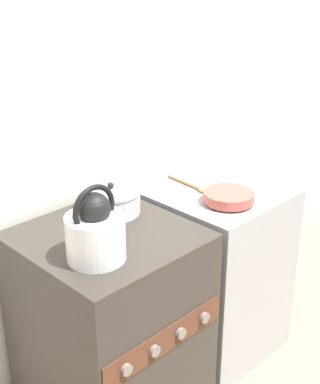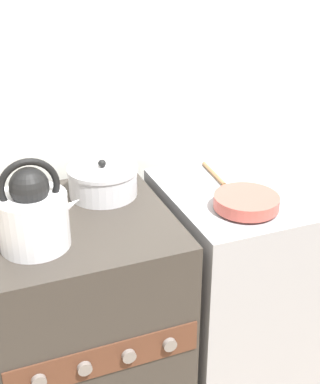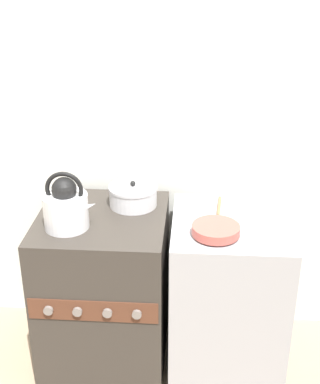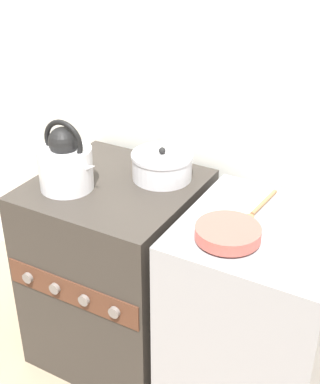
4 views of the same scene
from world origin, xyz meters
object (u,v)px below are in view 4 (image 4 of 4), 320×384
Objects in this scene: kettle at (66,163)px; cooking_pot at (162,166)px; stove at (118,270)px; enamel_bowl at (228,233)px.

kettle is 1.14× the size of cooking_pot.
cooking_pot is at bearing 41.97° from kettle.
stove is 3.43× the size of cooking_pot.
stove is at bearing 38.98° from kettle.
stove is at bearing -135.33° from cooking_pot.
kettle is (-0.14, -0.11, 0.53)m from stove.
cooking_pot is at bearing 144.44° from enamel_bowl.
enamel_bowl is (0.69, -0.04, -0.08)m from kettle.
cooking_pot is 0.50m from enamel_bowl.
stove is 3.87× the size of enamel_bowl.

